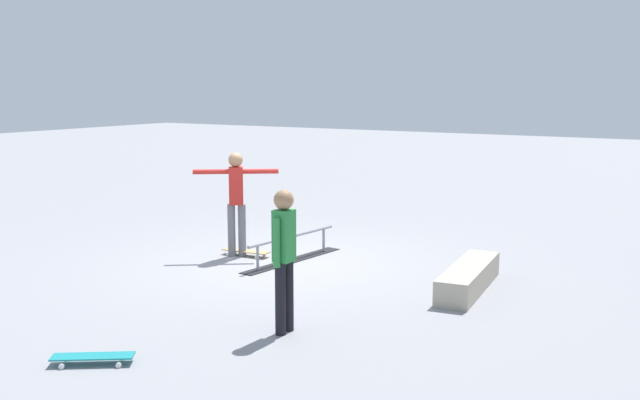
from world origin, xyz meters
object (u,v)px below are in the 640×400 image
grind_rail (292,250)px  skateboard_main (246,251)px  loose_skateboard_teal (93,357)px  skate_ledge (469,278)px  skater_main (236,197)px  bystander_green_shirt (284,253)px

grind_rail → skateboard_main: grind_rail is taller
grind_rail → loose_skateboard_teal: size_ratio=2.84×
grind_rail → skate_ledge: size_ratio=1.11×
skater_main → loose_skateboard_teal: skater_main is taller
skate_ledge → skateboard_main: skate_ledge is taller
skate_ledge → loose_skateboard_teal: (4.47, -2.23, -0.09)m
bystander_green_shirt → loose_skateboard_teal: bearing=-32.7°
bystander_green_shirt → grind_rail: bearing=-149.1°
skate_ledge → bystander_green_shirt: bearing=-22.9°
skateboard_main → skater_main: bearing=-140.8°
loose_skateboard_teal → bystander_green_shirt: bearing=23.4°
skateboard_main → loose_skateboard_teal: bearing=-76.5°
bystander_green_shirt → loose_skateboard_teal: (1.76, -1.09, -0.83)m
loose_skateboard_teal → skate_ledge: bearing=28.6°
grind_rail → bystander_green_shirt: size_ratio=1.37×
skateboard_main → bystander_green_shirt: (2.77, 2.60, 0.83)m
skateboard_main → loose_skateboard_teal: size_ratio=1.06×
skate_ledge → skater_main: bearing=-89.5°
loose_skateboard_teal → skateboard_main: bearing=73.6°
skate_ledge → skater_main: size_ratio=1.19×
bystander_green_shirt → loose_skateboard_teal: bystander_green_shirt is taller
skateboard_main → bystander_green_shirt: bystander_green_shirt is taller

